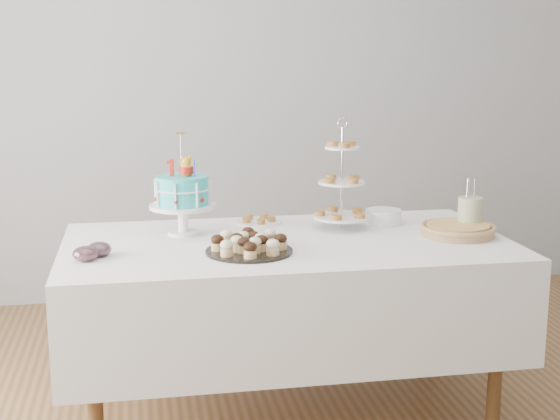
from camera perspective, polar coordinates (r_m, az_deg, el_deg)
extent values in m
cube|color=#9EA1A4|center=(4.97, -3.24, 8.96)|extent=(5.00, 0.04, 2.70)
cube|color=white|center=(3.44, 0.52, -5.88)|extent=(1.92, 1.02, 0.45)
cylinder|color=#54341C|center=(3.12, -13.45, -12.25)|extent=(0.06, 0.06, 0.67)
cylinder|color=#54341C|center=(3.43, 15.54, -10.10)|extent=(0.06, 0.06, 0.67)
cylinder|color=#54341C|center=(3.81, -12.91, -7.77)|extent=(0.06, 0.06, 0.67)
cylinder|color=#54341C|center=(4.07, 10.99, -6.42)|extent=(0.06, 0.06, 0.67)
cylinder|color=#2FCACD|center=(3.47, -7.15, 1.45)|extent=(0.23, 0.23, 0.13)
torus|color=white|center=(3.47, -7.16, 1.56)|extent=(0.25, 0.25, 0.01)
cube|color=red|center=(3.45, -7.92, 3.08)|extent=(0.02, 0.02, 0.07)
cylinder|color=blue|center=(3.40, -6.29, 3.00)|extent=(0.01, 0.01, 0.07)
cylinder|color=silver|center=(3.48, -7.26, 4.04)|extent=(0.00, 0.00, 0.18)
cylinder|color=gold|center=(3.46, -7.30, 5.59)|extent=(0.05, 0.05, 0.01)
cylinder|color=black|center=(3.18, -2.27, -3.03)|extent=(0.36, 0.36, 0.01)
ellipsoid|color=black|center=(3.16, -3.52, -2.18)|extent=(0.05, 0.05, 0.04)
ellipsoid|color=beige|center=(3.18, -1.04, -2.07)|extent=(0.05, 0.05, 0.04)
cylinder|color=tan|center=(3.55, 12.88, -1.54)|extent=(0.31, 0.31, 0.04)
cylinder|color=tan|center=(3.54, 12.89, -1.16)|extent=(0.28, 0.28, 0.02)
torus|color=tan|center=(3.54, 12.89, -1.23)|extent=(0.34, 0.34, 0.02)
cylinder|color=silver|center=(3.57, 4.54, 2.33)|extent=(0.01, 0.01, 0.47)
cylinder|color=white|center=(3.60, 4.50, -0.48)|extent=(0.26, 0.26, 0.01)
cylinder|color=white|center=(3.57, 4.54, 2.03)|extent=(0.22, 0.22, 0.01)
cylinder|color=white|center=(3.55, 4.58, 4.57)|extent=(0.16, 0.16, 0.01)
torus|color=silver|center=(3.54, 4.61, 6.36)|extent=(0.05, 0.01, 0.05)
cylinder|color=white|center=(3.73, 7.56, -0.47)|extent=(0.17, 0.17, 0.07)
cylinder|color=white|center=(3.71, -1.59, -0.89)|extent=(0.22, 0.22, 0.01)
ellipsoid|color=silver|center=(3.14, -14.05, -3.12)|extent=(0.10, 0.10, 0.06)
cylinder|color=#4F0616|center=(3.14, -14.05, -3.21)|extent=(0.07, 0.07, 0.03)
ellipsoid|color=silver|center=(3.20, -13.09, -2.81)|extent=(0.10, 0.10, 0.06)
cylinder|color=#4F0616|center=(3.20, -13.09, -2.89)|extent=(0.07, 0.07, 0.03)
cylinder|color=beige|center=(3.61, 13.72, -0.35)|extent=(0.11, 0.11, 0.16)
cylinder|color=beige|center=(3.64, 14.51, -0.09)|extent=(0.01, 0.01, 0.08)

